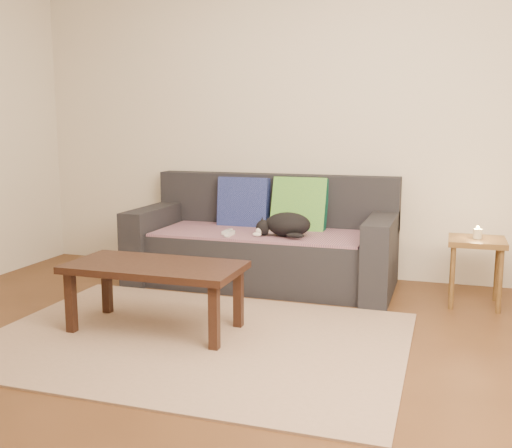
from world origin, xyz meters
name	(u,v)px	position (x,y,z in m)	size (l,w,h in m)	color
ground	(184,349)	(0.00, 0.00, 0.00)	(4.50, 4.50, 0.00)	brown
back_wall	(279,123)	(0.00, 2.00, 1.30)	(4.50, 0.04, 2.60)	beige
sofa	(264,246)	(0.00, 1.57, 0.31)	(2.10, 0.94, 0.87)	#232328
throw_blanket	(261,233)	(0.00, 1.48, 0.43)	(1.66, 0.74, 0.02)	#472B51
cushion_navy	(244,203)	(-0.24, 1.74, 0.63)	(0.43, 0.11, 0.43)	#131D52
cushion_green	(299,205)	(0.25, 1.74, 0.63)	(0.45, 0.11, 0.45)	#0C513C
cat	(286,225)	(0.24, 1.36, 0.53)	(0.48, 0.38, 0.18)	black
wii_remote_a	(227,232)	(-0.22, 1.32, 0.46)	(0.15, 0.04, 0.03)	white
wii_remote_b	(230,234)	(-0.18, 1.24, 0.46)	(0.15, 0.04, 0.03)	white
side_table	(476,250)	(1.63, 1.44, 0.40)	(0.39, 0.39, 0.49)	brown
candle	(478,233)	(1.63, 1.44, 0.52)	(0.06, 0.06, 0.09)	beige
rug	(195,339)	(0.00, 0.15, 0.01)	(2.50, 1.80, 0.01)	tan
coffee_table	(155,272)	(-0.30, 0.23, 0.38)	(1.09, 0.54, 0.43)	#321D13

